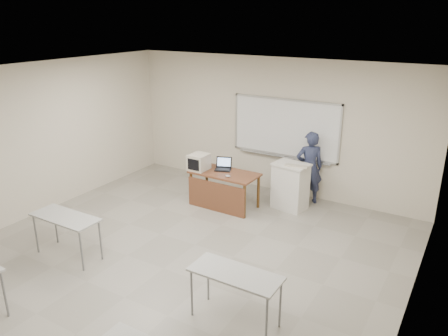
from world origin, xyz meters
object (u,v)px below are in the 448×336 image
Objects in this scene: laptop at (224,167)px; mouse at (228,176)px; podium at (290,186)px; presenter at (309,168)px; crt_monitor at (199,162)px; keyboard at (296,166)px; whiteboard at (285,129)px; instructor_desk at (222,183)px.

laptop reaches higher than mouse.
presenter is at bearing 73.82° from podium.
keyboard is (1.93, 0.60, 0.08)m from crt_monitor.
laptop reaches higher than podium.
whiteboard is 2.53× the size of podium.
presenter reaches higher than crt_monitor.
podium is 2.36× the size of crt_monitor.
podium is at bearing -56.93° from whiteboard.
whiteboard is at bearing 69.02° from mouse.
keyboard is 0.29× the size of presenter.
whiteboard is 1.04m from presenter.
whiteboard reaches higher than keyboard.
presenter is (1.99, 1.20, -0.13)m from crt_monitor.
crt_monitor is at bearing 171.89° from mouse.
whiteboard is 1.75× the size of instructor_desk.
instructor_desk is 0.90× the size of presenter.
whiteboard reaches higher than instructor_desk.
podium is 1.44m from laptop.
keyboard is (1.18, 0.68, 0.22)m from mouse.
podium is (0.50, -0.77, -0.99)m from whiteboard.
crt_monitor is at bearing -177.68° from instructor_desk.
instructor_desk is 1.88m from presenter.
podium is at bearing 31.03° from instructor_desk.
crt_monitor is (-1.78, -0.72, 0.42)m from podium.
whiteboard is at bearing 34.50° from laptop.
crt_monitor is 0.54m from laptop.
presenter is (0.06, 0.59, -0.20)m from keyboard.
presenter reaches higher than mouse.
crt_monitor is 1.26× the size of laptop.
podium is at bearing 35.52° from mouse.
instructor_desk is at bearing -165.84° from keyboard.
mouse reaches higher than instructor_desk.
presenter is at bearing 40.40° from instructor_desk.
whiteboard is 7.52× the size of laptop.
mouse is at bearing -134.11° from podium.
laptop is at bearing 111.47° from instructor_desk.
whiteboard is at bearing 131.07° from podium.
crt_monitor is (-0.55, -0.01, 0.37)m from instructor_desk.
instructor_desk is at bearing -116.20° from whiteboard.
whiteboard is 5.41× the size of keyboard.
instructor_desk is (-0.73, -1.48, -0.94)m from whiteboard.
podium is 0.60m from presenter.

